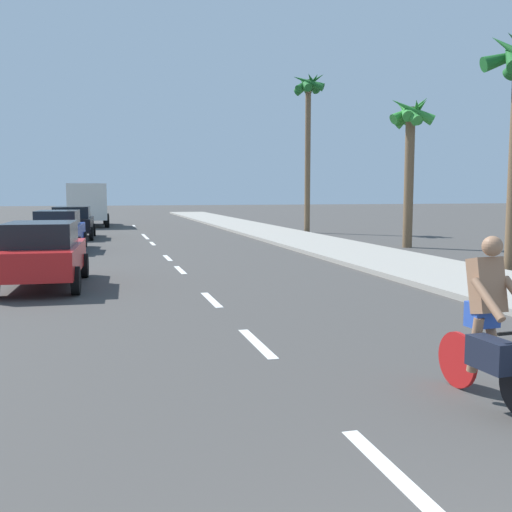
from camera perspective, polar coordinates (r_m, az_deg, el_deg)
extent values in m
plane|color=#423F3D|center=(21.76, -8.74, 0.07)|extent=(160.00, 160.00, 0.00)
cube|color=#9E998E|center=(25.32, 6.31, 1.12)|extent=(3.60, 80.00, 0.14)
cube|color=white|center=(5.27, 13.11, -19.67)|extent=(0.16, 1.80, 0.01)
cube|color=white|center=(9.11, 0.09, -8.33)|extent=(0.16, 1.80, 0.01)
cube|color=white|center=(12.71, -4.30, -4.19)|extent=(0.16, 1.80, 0.01)
cube|color=white|center=(17.60, -7.28, -1.33)|extent=(0.16, 1.80, 0.01)
cube|color=white|center=(20.84, -8.47, -0.18)|extent=(0.16, 1.80, 0.01)
cube|color=white|center=(26.72, -9.89, 1.19)|extent=(0.16, 1.80, 0.01)
cube|color=white|center=(30.06, -10.44, 1.72)|extent=(0.16, 1.80, 0.01)
cube|color=white|center=(31.89, -10.70, 1.97)|extent=(0.16, 1.80, 0.01)
cube|color=white|center=(40.94, -11.62, 2.86)|extent=(0.16, 1.80, 0.01)
cylinder|color=red|center=(7.44, 18.73, -9.39)|extent=(0.09, 0.66, 0.66)
cube|color=black|center=(7.00, 21.41, -8.95)|extent=(0.10, 0.95, 0.04)
cylinder|color=black|center=(7.10, 20.39, -6.71)|extent=(0.03, 0.03, 0.48)
cube|color=#9E7051|center=(6.91, 21.24, -2.62)|extent=(0.36, 0.34, 0.63)
sphere|color=#9E7051|center=(6.81, 21.70, 0.88)|extent=(0.22, 0.22, 0.22)
cube|color=#2D51B7|center=(7.00, 20.86, -5.23)|extent=(0.33, 0.24, 0.28)
cube|color=black|center=(6.62, 21.59, -8.75)|extent=(0.27, 0.53, 0.32)
cylinder|color=#9E7051|center=(7.11, 21.79, -7.75)|extent=(0.13, 0.32, 0.62)
cylinder|color=#9E7051|center=(6.96, 20.26, -7.98)|extent=(0.12, 0.21, 0.63)
cylinder|color=#9E7051|center=(6.60, 21.33, -3.90)|extent=(0.12, 0.49, 0.41)
cube|color=red|center=(15.23, -19.73, -0.20)|extent=(1.92, 4.18, 0.64)
cube|color=black|center=(14.98, -19.91, 1.99)|extent=(1.62, 2.20, 0.56)
cylinder|color=black|center=(16.77, -21.98, -1.01)|extent=(0.21, 0.65, 0.64)
cylinder|color=black|center=(16.56, -16.09, -0.88)|extent=(0.21, 0.65, 0.64)
cylinder|color=black|center=(13.80, -16.88, -2.28)|extent=(0.21, 0.65, 0.64)
cube|color=#1E389E|center=(24.34, -18.37, 2.10)|extent=(1.92, 4.10, 0.64)
cube|color=black|center=(24.11, -18.48, 3.49)|extent=(1.60, 2.17, 0.56)
cylinder|color=black|center=(25.83, -19.84, 1.45)|extent=(0.22, 0.65, 0.64)
cylinder|color=black|center=(25.64, -16.11, 1.54)|extent=(0.22, 0.65, 0.64)
cylinder|color=black|center=(23.15, -20.81, 0.90)|extent=(0.22, 0.65, 0.64)
cylinder|color=black|center=(22.93, -16.66, 1.00)|extent=(0.22, 0.65, 0.64)
cube|color=black|center=(30.60, -17.16, 2.91)|extent=(2.00, 4.50, 0.64)
cube|color=black|center=(30.36, -17.22, 4.02)|extent=(1.71, 2.36, 0.56)
cylinder|color=black|center=(32.20, -18.61, 2.36)|extent=(0.20, 0.64, 0.64)
cylinder|color=black|center=(32.08, -15.29, 2.45)|extent=(0.20, 0.64, 0.64)
cylinder|color=black|center=(29.20, -19.16, 1.98)|extent=(0.20, 0.64, 0.64)
cylinder|color=black|center=(29.07, -15.50, 2.07)|extent=(0.20, 0.64, 0.64)
cube|color=#23478C|center=(43.30, -15.87, 4.51)|extent=(2.44, 2.38, 1.40)
cube|color=silver|center=(40.30, -15.89, 5.04)|extent=(2.46, 4.20, 2.30)
cylinder|color=black|center=(43.21, -17.43, 3.46)|extent=(0.29, 0.90, 0.90)
cylinder|color=black|center=(43.21, -14.24, 3.55)|extent=(0.29, 0.90, 0.90)
cylinder|color=black|center=(39.32, -17.60, 3.21)|extent=(0.29, 0.90, 0.90)
cylinder|color=black|center=(39.31, -14.09, 3.32)|extent=(0.29, 0.90, 0.90)
cone|color=#195B23|center=(18.84, 23.13, 17.37)|extent=(0.96, 1.35, 1.38)
cylinder|color=brown|center=(25.21, 14.44, 7.24)|extent=(0.38, 0.38, 5.67)
cone|color=#2D8433|center=(25.51, 15.14, 13.26)|extent=(0.60, 1.79, 1.11)
cone|color=#2D8433|center=(25.66, 14.67, 13.23)|extent=(1.41, 1.19, 1.49)
cone|color=#2D8433|center=(25.61, 14.26, 13.25)|extent=(1.58, 0.66, 1.10)
cone|color=#2D8433|center=(25.41, 14.03, 13.32)|extent=(0.96, 1.53, 1.15)
cone|color=#2D8433|center=(25.24, 14.19, 13.36)|extent=(0.75, 1.59, 1.40)
cone|color=#2D8433|center=(25.17, 14.73, 13.37)|extent=(1.85, 1.02, 1.29)
cone|color=#2D8433|center=(25.35, 15.17, 13.30)|extent=(1.28, 1.45, 1.21)
cylinder|color=brown|center=(33.44, 4.97, 9.40)|extent=(0.31, 0.31, 8.35)
cone|color=#195B23|center=(33.99, 5.45, 16.18)|extent=(0.44, 1.69, 1.07)
cone|color=#195B23|center=(34.14, 5.18, 16.14)|extent=(1.62, 1.62, 1.34)
cone|color=#195B23|center=(34.07, 4.71, 16.16)|extent=(1.40, 1.06, 1.24)
cone|color=#195B23|center=(33.83, 4.62, 16.23)|extent=(0.47, 1.69, 1.21)
cone|color=#195B23|center=(33.66, 5.00, 16.28)|extent=(1.79, 1.26, 1.15)
cone|color=#195B23|center=(33.78, 5.42, 16.24)|extent=(1.34, 1.32, 1.23)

